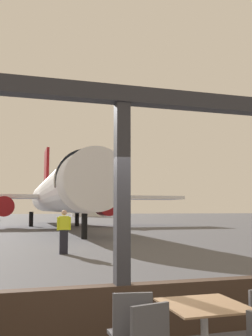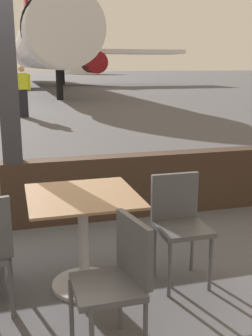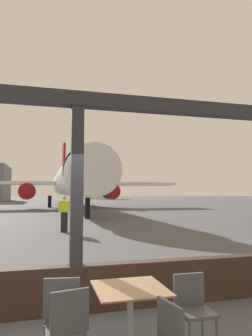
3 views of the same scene
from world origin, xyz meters
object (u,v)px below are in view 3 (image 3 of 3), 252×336
(cafe_chair_aisle_right, at_px, (67,323))
(airplane, at_px, (71,181))
(dining_table, at_px, (130,314))
(ground_crew_worker, at_px, (64,213))
(fuel_storage_tank, at_px, (100,190))
(cafe_chair_window_right, at_px, (193,304))
(cafe_chair_aisle_left, at_px, (62,310))

(cafe_chair_aisle_right, height_order, airplane, airplane)
(dining_table, height_order, cafe_chair_aisle_right, cafe_chair_aisle_right)
(dining_table, xyz_separation_m, ground_crew_worker, (-0.06, 11.63, 0.44))
(airplane, xyz_separation_m, ground_crew_worker, (-2.11, -22.01, -2.44))
(ground_crew_worker, relative_size, fuel_storage_tank, 0.21)
(cafe_chair_window_right, relative_size, cafe_chair_aisle_right, 0.98)
(cafe_chair_aisle_left, bearing_deg, dining_table, -6.07)
(dining_table, height_order, airplane, airplane)
(dining_table, relative_size, cafe_chair_aisle_right, 0.92)
(cafe_chair_window_right, height_order, cafe_chair_aisle_right, cafe_chair_aisle_right)
(cafe_chair_aisle_right, distance_m, fuel_storage_tank, 92.96)
(cafe_chair_aisle_left, bearing_deg, fuel_storage_tank, 79.84)
(airplane, bearing_deg, cafe_chair_aisle_left, -94.81)
(ground_crew_worker, height_order, fuel_storage_tank, fuel_storage_tank)
(cafe_chair_window_right, distance_m, cafe_chair_aisle_right, 1.52)
(ground_crew_worker, bearing_deg, fuel_storage_tank, 78.90)
(dining_table, relative_size, ground_crew_worker, 0.48)
(airplane, bearing_deg, dining_table, -93.48)
(cafe_chair_aisle_right, height_order, fuel_storage_tank, fuel_storage_tank)
(dining_table, bearing_deg, cafe_chair_aisle_left, 173.93)
(cafe_chair_aisle_left, bearing_deg, cafe_chair_window_right, -6.31)
(dining_table, height_order, cafe_chair_window_right, cafe_chair_window_right)
(dining_table, xyz_separation_m, airplane, (2.05, 33.64, 2.87))
(dining_table, distance_m, cafe_chair_window_right, 0.77)
(cafe_chair_aisle_left, relative_size, fuel_storage_tank, 0.11)
(cafe_chair_window_right, distance_m, cafe_chair_aisle_left, 1.55)
(cafe_chair_aisle_right, bearing_deg, fuel_storage_tank, 79.90)
(airplane, relative_size, fuel_storage_tank, 4.48)
(dining_table, relative_size, fuel_storage_tank, 0.10)
(cafe_chair_window_right, bearing_deg, fuel_storage_tank, 80.80)
(cafe_chair_aisle_right, relative_size, ground_crew_worker, 0.52)
(cafe_chair_aisle_right, relative_size, airplane, 0.02)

